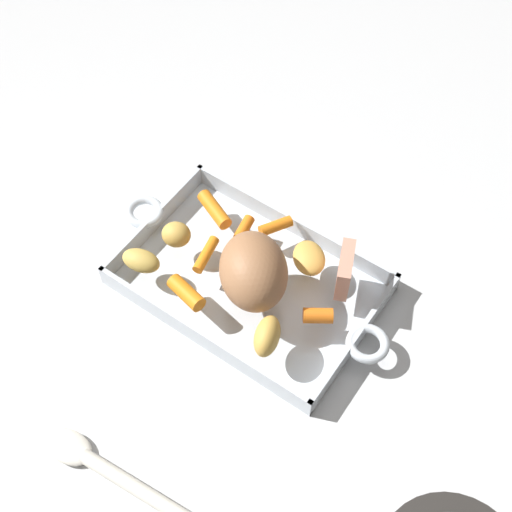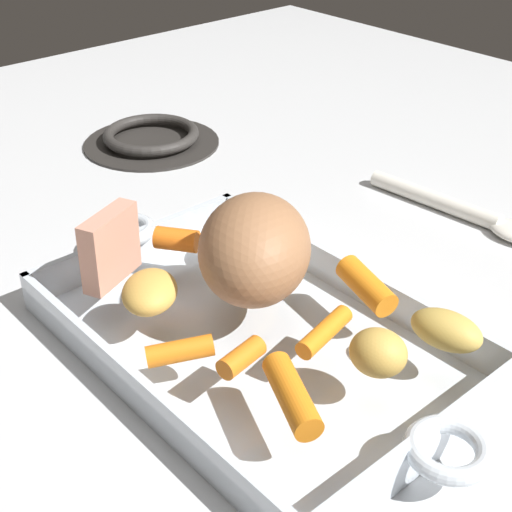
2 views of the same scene
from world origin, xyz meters
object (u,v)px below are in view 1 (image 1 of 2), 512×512
pork_roast (253,271)px  serving_spoon (107,470)px  baby_carrot_northwest (206,255)px  baby_carrot_southeast (214,209)px  baby_carrot_southwest (318,316)px  potato_whole (141,261)px  roasting_dish (249,282)px  roast_slice_thin (345,270)px  potato_corner (267,336)px  baby_carrot_short (244,228)px  potato_golden_large (176,234)px  potato_golden_small (309,258)px  baby_carrot_northeast (276,226)px  baby_carrot_center_left (186,293)px

pork_roast → serving_spoon: pork_roast is taller
baby_carrot_northwest → baby_carrot_southeast: size_ratio=0.87×
baby_carrot_southwest → potato_whole: (0.26, 0.07, 0.00)m
roasting_dish → potato_whole: (0.13, 0.08, 0.04)m
roast_slice_thin → potato_corner: (0.03, 0.14, -0.01)m
baby_carrot_short → baby_carrot_southeast: bearing=-1.8°
potato_golden_large → potato_whole: 0.07m
potato_golden_small → baby_carrot_southeast: bearing=1.8°
potato_golden_large → serving_spoon: 0.35m
baby_carrot_short → serving_spoon: bearing=98.8°
potato_golden_small → potato_whole: bearing=36.0°
baby_carrot_northeast → potato_whole: size_ratio=0.89×
baby_carrot_southwest → baby_carrot_southeast: 0.24m
roasting_dish → pork_roast: size_ratio=3.72×
potato_golden_large → potato_corner: (-0.21, 0.06, 0.00)m
baby_carrot_northwest → potato_corner: potato_corner is taller
potato_golden_small → potato_corner: size_ratio=0.98×
baby_carrot_northeast → baby_carrot_short: baby_carrot_northeast is taller
baby_carrot_center_left → potato_golden_large: size_ratio=1.39×
baby_carrot_northeast → baby_carrot_southeast: 0.10m
roasting_dish → potato_golden_large: bearing=8.6°
potato_corner → serving_spoon: (0.07, 0.25, -0.05)m
baby_carrot_southwest → potato_corner: (0.04, 0.07, 0.01)m
potato_golden_large → potato_corner: bearing=162.8°
baby_carrot_southwest → potato_golden_large: potato_golden_large is taller
roast_slice_thin → baby_carrot_center_left: size_ratio=1.07×
pork_roast → baby_carrot_northeast: 0.11m
potato_golden_large → baby_carrot_northwest: bearing=-178.1°
baby_carrot_northeast → potato_golden_small: 0.08m
potato_whole → serving_spoon: bearing=120.2°
potato_whole → potato_corner: size_ratio=0.95×
baby_carrot_northeast → baby_carrot_southwest: bearing=144.7°
roast_slice_thin → baby_carrot_short: (0.17, 0.01, -0.02)m
baby_carrot_center_left → baby_carrot_southwest: 0.19m
potato_corner → potato_golden_small: bearing=-80.6°
potato_whole → potato_corner: bearing=-179.9°
baby_carrot_northwest → pork_roast: bearing=178.2°
baby_carrot_northwest → serving_spoon: baby_carrot_northwest is taller
baby_carrot_center_left → serving_spoon: baby_carrot_center_left is taller
baby_carrot_southeast → potato_golden_small: 0.17m
potato_golden_small → potato_corner: 0.14m
baby_carrot_center_left → baby_carrot_southeast: size_ratio=0.87×
baby_carrot_southwest → potato_golden_large: size_ratio=0.94×
baby_carrot_center_left → potato_golden_large: bearing=-43.8°
baby_carrot_southeast → potato_golden_large: potato_golden_large is taller
baby_carrot_short → potato_corner: (-0.13, 0.14, 0.01)m
pork_roast → serving_spoon: 0.32m
potato_golden_small → potato_whole: size_ratio=1.03×
baby_carrot_southwest → potato_corner: size_ratio=0.68×
baby_carrot_southwest → baby_carrot_short: bearing=-20.7°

